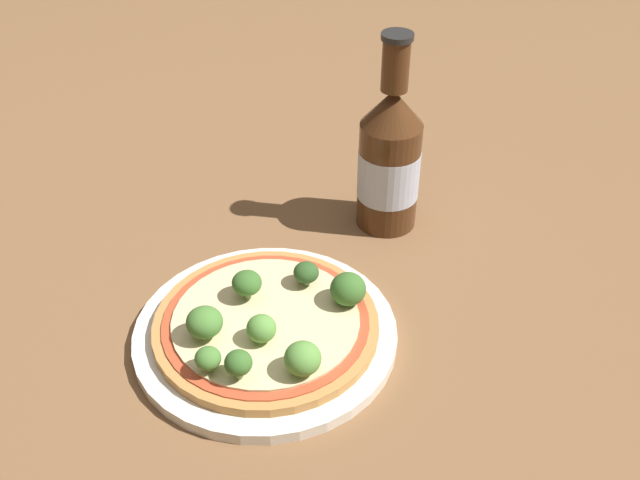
# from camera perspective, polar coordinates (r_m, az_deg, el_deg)

# --- Properties ---
(ground_plane) EXTENTS (3.00, 3.00, 0.00)m
(ground_plane) POSITION_cam_1_polar(r_m,az_deg,el_deg) (0.72, -5.37, -7.53)
(ground_plane) COLOR brown
(plate) EXTENTS (0.25, 0.25, 0.01)m
(plate) POSITION_cam_1_polar(r_m,az_deg,el_deg) (0.72, -4.17, -7.12)
(plate) COLOR silver
(plate) RESTS_ON ground_plane
(pizza) EXTENTS (0.21, 0.21, 0.01)m
(pizza) POSITION_cam_1_polar(r_m,az_deg,el_deg) (0.70, -4.13, -6.56)
(pizza) COLOR #B77F42
(pizza) RESTS_ON plate
(broccoli_floret_0) EXTENTS (0.03, 0.03, 0.03)m
(broccoli_floret_0) POSITION_cam_1_polar(r_m,az_deg,el_deg) (0.68, -8.79, -6.22)
(broccoli_floret_0) COLOR #89A866
(broccoli_floret_0) RESTS_ON pizza
(broccoli_floret_1) EXTENTS (0.03, 0.03, 0.03)m
(broccoli_floret_1) POSITION_cam_1_polar(r_m,az_deg,el_deg) (0.67, -4.49, -6.75)
(broccoli_floret_1) COLOR #89A866
(broccoli_floret_1) RESTS_ON pizza
(broccoli_floret_2) EXTENTS (0.03, 0.03, 0.03)m
(broccoli_floret_2) POSITION_cam_1_polar(r_m,az_deg,el_deg) (0.71, 2.15, -3.76)
(broccoli_floret_2) COLOR #89A866
(broccoli_floret_2) RESTS_ON pizza
(broccoli_floret_3) EXTENTS (0.02, 0.02, 0.02)m
(broccoli_floret_3) POSITION_cam_1_polar(r_m,az_deg,el_deg) (0.65, -8.53, -8.92)
(broccoli_floret_3) COLOR #89A866
(broccoli_floret_3) RESTS_ON pizza
(broccoli_floret_4) EXTENTS (0.03, 0.03, 0.03)m
(broccoli_floret_4) POSITION_cam_1_polar(r_m,az_deg,el_deg) (0.64, -1.33, -9.02)
(broccoli_floret_4) COLOR #89A866
(broccoli_floret_4) RESTS_ON pizza
(broccoli_floret_5) EXTENTS (0.03, 0.03, 0.03)m
(broccoli_floret_5) POSITION_cam_1_polar(r_m,az_deg,el_deg) (0.71, -5.24, -3.28)
(broccoli_floret_5) COLOR #89A866
(broccoli_floret_5) RESTS_ON pizza
(broccoli_floret_6) EXTENTS (0.03, 0.03, 0.02)m
(broccoli_floret_6) POSITION_cam_1_polar(r_m,az_deg,el_deg) (0.73, -1.06, -2.50)
(broccoli_floret_6) COLOR #89A866
(broccoli_floret_6) RESTS_ON pizza
(broccoli_floret_7) EXTENTS (0.02, 0.02, 0.03)m
(broccoli_floret_7) POSITION_cam_1_polar(r_m,az_deg,el_deg) (0.64, -6.24, -9.31)
(broccoli_floret_7) COLOR #89A866
(broccoli_floret_7) RESTS_ON pizza
(beer_bottle) EXTENTS (0.07, 0.07, 0.23)m
(beer_bottle) POSITION_cam_1_polar(r_m,az_deg,el_deg) (0.82, 5.31, 6.19)
(beer_bottle) COLOR #472814
(beer_bottle) RESTS_ON ground_plane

